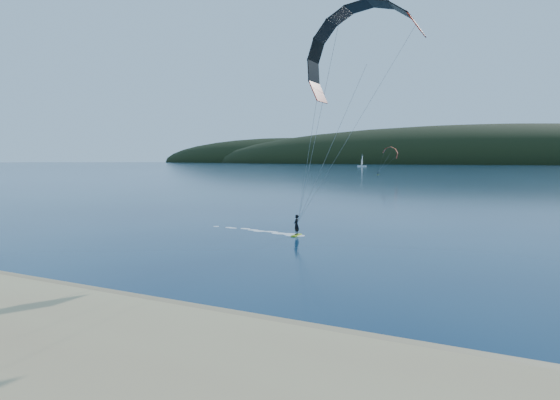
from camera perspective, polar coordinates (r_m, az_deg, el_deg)
ground at (r=21.85m, az=-23.44°, el=-14.80°), size 1800.00×1800.00×0.00m
wet_sand at (r=24.78m, az=-15.25°, el=-12.08°), size 220.00×2.50×0.10m
headland at (r=758.49m, az=25.70°, el=3.91°), size 1200.00×310.00×140.00m
kitesurfer_near at (r=38.83m, az=9.93°, el=15.09°), size 23.53×7.15×18.86m
kitesurfer_far at (r=211.21m, az=12.96°, el=5.28°), size 10.91×8.03×12.74m
sailboat at (r=438.74m, az=9.72°, el=4.04°), size 8.13×5.23×11.57m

